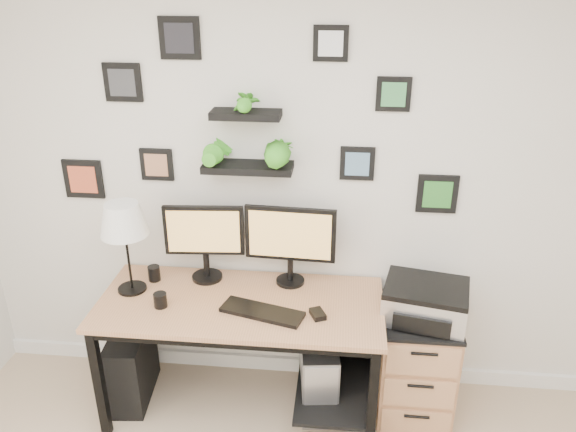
# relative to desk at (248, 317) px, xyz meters

# --- Properties ---
(room) EXTENTS (4.00, 4.00, 4.00)m
(room) POSITION_rel_desk_xyz_m (0.28, 0.32, -0.58)
(room) COLOR #C4AB8C
(room) RESTS_ON ground
(desk) EXTENTS (1.60, 0.70, 0.75)m
(desk) POSITION_rel_desk_xyz_m (0.00, 0.00, 0.00)
(desk) COLOR tan
(desk) RESTS_ON ground
(monitor_left) EXTENTS (0.46, 0.20, 0.47)m
(monitor_left) POSITION_rel_desk_xyz_m (-0.28, 0.19, 0.40)
(monitor_left) COLOR black
(monitor_left) RESTS_ON desk
(monitor_right) EXTENTS (0.52, 0.18, 0.49)m
(monitor_right) POSITION_rel_desk_xyz_m (0.22, 0.20, 0.41)
(monitor_right) COLOR black
(monitor_right) RESTS_ON desk
(keyboard) EXTENTS (0.48, 0.26, 0.02)m
(keyboard) POSITION_rel_desk_xyz_m (0.10, -0.14, 0.14)
(keyboard) COLOR black
(keyboard) RESTS_ON desk
(mouse) EXTENTS (0.10, 0.12, 0.03)m
(mouse) POSITION_rel_desk_xyz_m (0.41, -0.14, 0.14)
(mouse) COLOR black
(mouse) RESTS_ON desk
(table_lamp) EXTENTS (0.27, 0.27, 0.54)m
(table_lamp) POSITION_rel_desk_xyz_m (-0.68, 0.03, 0.56)
(table_lamp) COLOR black
(table_lamp) RESTS_ON desk
(mug) EXTENTS (0.07, 0.07, 0.08)m
(mug) POSITION_rel_desk_xyz_m (-0.46, -0.13, 0.16)
(mug) COLOR black
(mug) RESTS_ON desk
(pen_cup) EXTENTS (0.07, 0.07, 0.09)m
(pen_cup) POSITION_rel_desk_xyz_m (-0.59, 0.14, 0.17)
(pen_cup) COLOR black
(pen_cup) RESTS_ON desk
(pc_tower_black) EXTENTS (0.25, 0.48, 0.46)m
(pc_tower_black) POSITION_rel_desk_xyz_m (-0.73, -0.01, -0.39)
(pc_tower_black) COLOR black
(pc_tower_black) RESTS_ON ground
(pc_tower_grey) EXTENTS (0.27, 0.49, 0.47)m
(pc_tower_grey) POSITION_rel_desk_xyz_m (0.41, 0.04, -0.39)
(pc_tower_grey) COLOR gray
(pc_tower_grey) RESTS_ON ground
(file_cabinet) EXTENTS (0.43, 0.53, 0.67)m
(file_cabinet) POSITION_rel_desk_xyz_m (0.98, 0.06, -0.29)
(file_cabinet) COLOR tan
(file_cabinet) RESTS_ON ground
(printer) EXTENTS (0.51, 0.43, 0.20)m
(printer) POSITION_rel_desk_xyz_m (0.99, 0.03, 0.15)
(printer) COLOR silver
(printer) RESTS_ON file_cabinet
(wall_decor) EXTENTS (2.30, 0.18, 1.04)m
(wall_decor) POSITION_rel_desk_xyz_m (-0.02, 0.26, 1.02)
(wall_decor) COLOR black
(wall_decor) RESTS_ON ground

